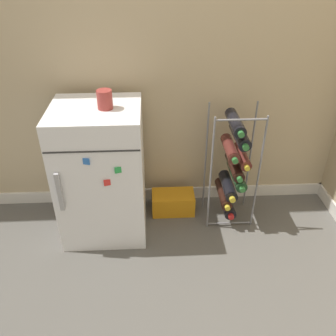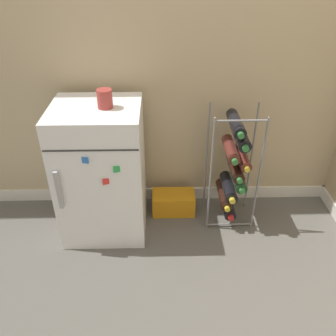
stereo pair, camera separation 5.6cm
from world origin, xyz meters
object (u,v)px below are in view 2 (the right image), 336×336
(mini_fridge, at_px, (102,172))
(fridge_top_cup, at_px, (105,99))
(wine_rack, at_px, (233,168))
(soda_box, at_px, (173,202))

(mini_fridge, distance_m, fridge_top_cup, 0.48)
(mini_fridge, height_order, fridge_top_cup, fridge_top_cup)
(wine_rack, bearing_deg, fridge_top_cup, -174.43)
(soda_box, bearing_deg, wine_rack, -10.79)
(mini_fridge, bearing_deg, fridge_top_cup, -9.89)
(mini_fridge, xyz_separation_m, soda_box, (0.45, 0.13, -0.35))
(mini_fridge, distance_m, wine_rack, 0.82)
(mini_fridge, relative_size, soda_box, 2.90)
(fridge_top_cup, bearing_deg, wine_rack, 5.57)
(mini_fridge, xyz_separation_m, fridge_top_cup, (0.06, -0.01, 0.48))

